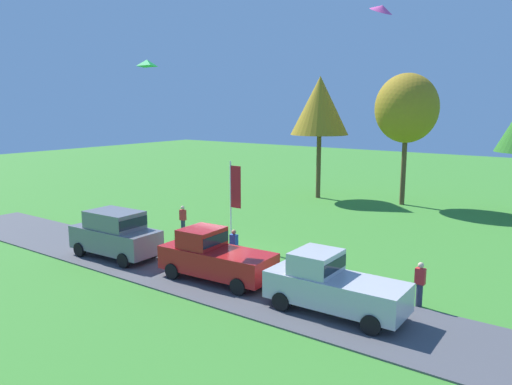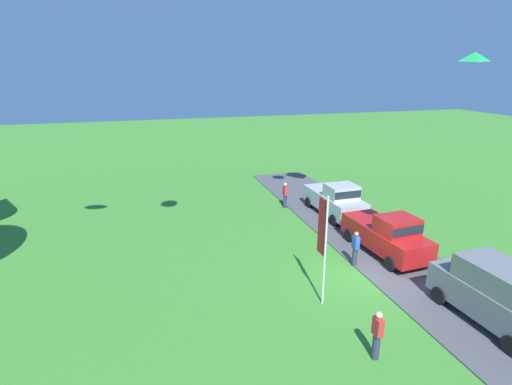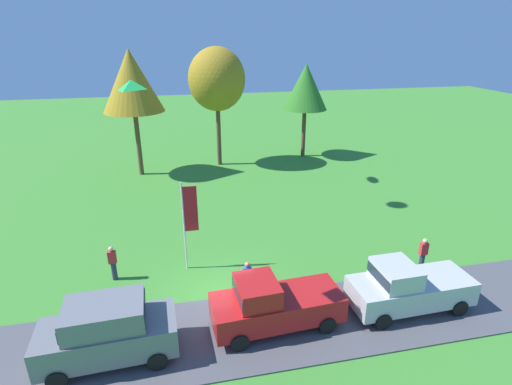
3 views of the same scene
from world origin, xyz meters
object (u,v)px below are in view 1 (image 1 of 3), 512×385
object	(u,v)px
car_suv_by_flagpole	(115,232)
person_beside_suv	(234,247)
person_watching_sky	(420,284)
flag_banner	(234,192)
kite_diamond_high_right	(147,63)
car_pickup_near_entrance	(213,255)
person_on_lawn	(183,220)
kite_delta_over_trees	(382,8)
tree_lone_near	(407,109)
tree_far_right	(320,106)
car_pickup_far_end	(331,284)

from	to	relation	value
car_suv_by_flagpole	person_beside_suv	xyz separation A→B (m)	(5.33, 2.51, -0.42)
person_watching_sky	person_beside_suv	bearing A→B (deg)	-178.21
person_beside_suv	flag_banner	bearing A→B (deg)	128.23
person_watching_sky	kite_diamond_high_right	size ratio (longest dim) A/B	2.35
car_pickup_near_entrance	person_on_lawn	bearing A→B (deg)	143.71
car_pickup_near_entrance	kite_delta_over_trees	size ratio (longest dim) A/B	3.44
car_pickup_near_entrance	flag_banner	size ratio (longest dim) A/B	1.15
flag_banner	car_suv_by_flagpole	bearing A→B (deg)	-120.39
kite_diamond_high_right	kite_delta_over_trees	distance (m)	16.64
person_on_lawn	car_suv_by_flagpole	bearing A→B (deg)	-85.12
tree_lone_near	person_beside_suv	bearing A→B (deg)	-93.58
tree_far_right	kite_diamond_high_right	distance (m)	19.14
tree_far_right	car_suv_by_flagpole	bearing A→B (deg)	-90.12
person_watching_sky	tree_lone_near	xyz separation A→B (m)	(-7.36, 18.42, 6.21)
car_pickup_near_entrance	person_watching_sky	bearing A→B (deg)	16.44
kite_delta_over_trees	car_pickup_far_end	bearing A→B (deg)	-72.02
person_watching_sky	person_on_lawn	world-z (taller)	same
car_pickup_far_end	kite_delta_over_trees	xyz separation A→B (m)	(-5.22, 16.08, 12.24)
person_on_lawn	tree_far_right	distance (m)	16.20
tree_far_right	flag_banner	world-z (taller)	tree_far_right
kite_delta_over_trees	kite_diamond_high_right	bearing A→B (deg)	-106.75
person_on_lawn	kite_delta_over_trees	distance (m)	18.14
tree_far_right	person_watching_sky	bearing A→B (deg)	-51.18
car_pickup_near_entrance	tree_far_right	world-z (taller)	tree_far_right
tree_far_right	kite_delta_over_trees	xyz separation A→B (m)	(6.22, -3.54, 6.08)
car_pickup_near_entrance	person_on_lawn	distance (m)	7.85
car_pickup_near_entrance	person_beside_suv	world-z (taller)	car_pickup_near_entrance
car_pickup_near_entrance	person_watching_sky	world-z (taller)	car_pickup_near_entrance
tree_far_right	flag_banner	xyz separation A→B (m)	(3.08, -14.63, -4.45)
car_pickup_near_entrance	tree_lone_near	bearing A→B (deg)	88.33
tree_far_right	flag_banner	distance (m)	15.60
car_suv_by_flagpole	person_on_lawn	distance (m)	5.10
car_pickup_far_end	person_on_lawn	xyz separation A→B (m)	(-11.92, 4.74, -0.23)
tree_lone_near	kite_delta_over_trees	distance (m)	7.88
kite_delta_over_trees	person_on_lawn	bearing A→B (deg)	-120.57
car_pickup_far_end	tree_far_right	xyz separation A→B (m)	(-11.44, 19.62, 6.16)
car_pickup_far_end	person_watching_sky	size ratio (longest dim) A/B	2.95
tree_far_right	car_pickup_near_entrance	bearing A→B (deg)	-73.31
flag_banner	kite_delta_over_trees	bearing A→B (deg)	74.16
flag_banner	tree_lone_near	bearing A→B (deg)	77.97
car_pickup_far_end	flag_banner	xyz separation A→B (m)	(-8.37, 4.99, 1.71)
person_watching_sky	tree_far_right	xyz separation A→B (m)	(-13.82, 17.17, 6.39)
car_pickup_far_end	flag_banner	size ratio (longest dim) A/B	1.13
person_on_lawn	flag_banner	xyz separation A→B (m)	(3.55, 0.25, 1.94)
tree_lone_near	kite_delta_over_trees	size ratio (longest dim) A/B	6.48
car_suv_by_flagpole	tree_lone_near	xyz separation A→B (m)	(6.50, 21.19, 5.79)
kite_diamond_high_right	car_suv_by_flagpole	bearing A→B (deg)	-149.12
person_on_lawn	tree_far_right	size ratio (longest dim) A/B	0.18
person_watching_sky	person_beside_suv	size ratio (longest dim) A/B	1.00
person_beside_suv	kite_delta_over_trees	size ratio (longest dim) A/B	1.15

